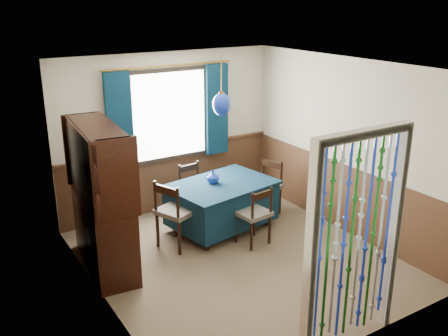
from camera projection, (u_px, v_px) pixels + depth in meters
floor at (239, 259)px, 6.56m from camera, size 4.00×4.00×0.00m
ceiling at (241, 66)px, 5.74m from camera, size 4.00×4.00×0.00m
wall_back at (168, 133)px, 7.75m from camera, size 3.60×0.00×3.60m
wall_front at (361, 230)px, 4.54m from camera, size 3.60×0.00×3.60m
wall_left at (98, 198)px, 5.25m from camera, size 0.00×4.00×4.00m
wall_right at (346, 147)px, 7.05m from camera, size 0.00×4.00×4.00m
wainscot_back at (171, 179)px, 7.99m from camera, size 3.60×0.00×3.60m
wainscot_front at (353, 299)px, 4.80m from camera, size 3.60×0.00×3.60m
wainscot_left at (104, 261)px, 5.50m from camera, size 0.00×4.00×4.00m
wainscot_right at (341, 196)px, 7.29m from camera, size 0.00×4.00×4.00m
window at (169, 115)px, 7.62m from camera, size 1.32×0.12×1.42m
doorway at (354, 246)px, 4.66m from camera, size 1.16×0.12×2.18m
dining_table at (222, 202)px, 7.28m from camera, size 1.64×1.27×0.71m
chair_near at (254, 214)px, 6.81m from camera, size 0.46×0.45×0.84m
chair_far at (194, 189)px, 7.68m from camera, size 0.46×0.45×0.84m
chair_left at (175, 212)px, 6.72m from camera, size 0.60×0.61×0.96m
chair_right at (266, 186)px, 7.78m from camera, size 0.52×0.53×0.86m
sideboard at (103, 220)px, 6.18m from camera, size 0.62×1.46×1.85m
pendant_lamp at (221, 104)px, 6.81m from camera, size 0.25×0.25×0.79m
vase_table at (213, 177)px, 7.17m from camera, size 0.22×0.22×0.18m
bowl_shelf at (112, 176)px, 5.77m from camera, size 0.25×0.25×0.06m
vase_sideboard at (98, 185)px, 6.31m from camera, size 0.19×0.19×0.16m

